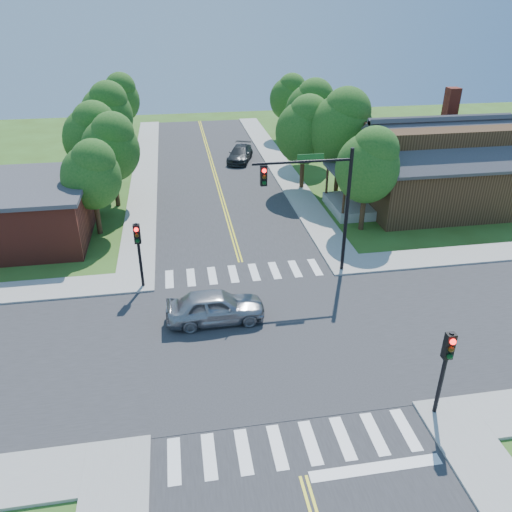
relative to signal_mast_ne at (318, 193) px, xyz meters
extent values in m
plane|color=#38571B|center=(-3.91, -5.59, -4.85)|extent=(100.00, 100.00, 0.00)
cube|color=#2D2D30|center=(-3.91, -5.59, -4.83)|extent=(10.00, 90.00, 0.04)
cube|color=#2D2D30|center=(-3.91, -5.59, -4.83)|extent=(90.00, 10.00, 0.04)
cube|color=#2D2D30|center=(-3.91, -5.59, -4.85)|extent=(10.20, 10.20, 0.06)
cube|color=#9E9B93|center=(2.19, 19.41, -4.78)|extent=(2.20, 40.00, 0.14)
cube|color=#9E9B93|center=(-10.01, 19.41, -4.78)|extent=(2.20, 40.00, 0.14)
cube|color=white|center=(-8.11, 0.61, -4.80)|extent=(0.45, 2.00, 0.01)
cube|color=white|center=(-6.91, 0.61, -4.80)|extent=(0.45, 2.00, 0.01)
cube|color=white|center=(-5.71, 0.61, -4.80)|extent=(0.45, 2.00, 0.01)
cube|color=white|center=(-4.51, 0.61, -4.80)|extent=(0.45, 2.00, 0.01)
cube|color=white|center=(-3.31, 0.61, -4.80)|extent=(0.45, 2.00, 0.01)
cube|color=white|center=(-2.11, 0.61, -4.80)|extent=(0.45, 2.00, 0.01)
cube|color=white|center=(-0.91, 0.61, -4.80)|extent=(0.45, 2.00, 0.01)
cube|color=white|center=(0.29, 0.61, -4.80)|extent=(0.45, 2.00, 0.01)
cube|color=white|center=(-8.11, -11.79, -4.80)|extent=(0.45, 2.00, 0.01)
cube|color=white|center=(-6.91, -11.79, -4.80)|extent=(0.45, 2.00, 0.01)
cube|color=white|center=(-5.71, -11.79, -4.80)|extent=(0.45, 2.00, 0.01)
cube|color=white|center=(-4.51, -11.79, -4.80)|extent=(0.45, 2.00, 0.01)
cube|color=white|center=(-3.31, -11.79, -4.80)|extent=(0.45, 2.00, 0.01)
cube|color=white|center=(-2.11, -11.79, -4.80)|extent=(0.45, 2.00, 0.01)
cube|color=white|center=(-0.91, -11.79, -4.80)|extent=(0.45, 2.00, 0.01)
cube|color=white|center=(0.29, -11.79, -4.80)|extent=(0.45, 2.00, 0.01)
cube|color=yellow|center=(-4.01, 20.66, -4.80)|extent=(0.10, 37.50, 0.01)
cube|color=yellow|center=(-3.81, 20.66, -4.80)|extent=(0.10, 37.50, 0.01)
cube|color=white|center=(-1.41, -13.19, -4.85)|extent=(4.60, 0.45, 0.09)
cylinder|color=black|center=(1.69, 0.01, -1.25)|extent=(0.20, 0.20, 7.20)
cylinder|color=black|center=(-0.91, 0.01, 1.75)|extent=(5.20, 0.14, 0.14)
cube|color=#19591E|center=(-0.51, -0.04, 2.00)|extent=(1.40, 0.04, 0.30)
cube|color=black|center=(-2.91, 0.01, 1.12)|extent=(0.34, 0.28, 1.05)
sphere|color=#FF0C0C|center=(-2.91, -0.16, 1.44)|extent=(0.22, 0.22, 0.22)
sphere|color=#3F2605|center=(-2.91, -0.16, 1.12)|extent=(0.22, 0.22, 0.22)
sphere|color=#05330F|center=(-2.91, -0.16, 0.80)|extent=(0.22, 0.22, 0.22)
cylinder|color=black|center=(1.69, -11.19, -2.95)|extent=(0.16, 0.16, 3.80)
cube|color=black|center=(1.69, -11.19, -1.63)|extent=(0.34, 0.28, 1.05)
sphere|color=#FF0C0C|center=(1.69, -11.36, -1.31)|extent=(0.22, 0.22, 0.22)
sphere|color=#3F2605|center=(1.69, -11.36, -1.63)|extent=(0.22, 0.22, 0.22)
sphere|color=#05330F|center=(1.69, -11.36, -1.95)|extent=(0.22, 0.22, 0.22)
cylinder|color=black|center=(-9.51, 0.01, -2.95)|extent=(0.16, 0.16, 3.80)
cube|color=black|center=(-9.51, 0.01, -1.63)|extent=(0.34, 0.28, 1.05)
sphere|color=#FF0C0C|center=(-9.51, -0.16, -1.31)|extent=(0.22, 0.22, 0.22)
sphere|color=#3F2605|center=(-9.51, -0.16, -1.63)|extent=(0.22, 0.22, 0.22)
sphere|color=#05330F|center=(-9.51, -0.16, -1.95)|extent=(0.22, 0.22, 0.22)
cube|color=#301F11|center=(11.29, 8.61, -2.85)|extent=(10.00, 8.00, 4.00)
cube|color=#9E9B93|center=(4.99, 8.61, -4.50)|extent=(2.60, 4.50, 0.70)
cylinder|color=#301F11|center=(3.89, 6.61, -3.25)|extent=(0.18, 0.18, 2.50)
cylinder|color=#301F11|center=(3.89, 10.61, -3.25)|extent=(0.18, 0.18, 2.50)
cube|color=#38383D|center=(4.99, 8.61, -1.90)|extent=(2.80, 4.80, 0.18)
cube|color=maroon|center=(13.79, 12.11, -1.30)|extent=(0.90, 0.90, 7.11)
cube|color=maroon|center=(-18.11, 7.61, -3.10)|extent=(10.00, 8.00, 3.50)
cube|color=#38383D|center=(-18.11, 7.61, -1.25)|extent=(10.40, 8.40, 0.25)
cylinder|color=#382314|center=(4.79, 5.34, -3.55)|extent=(0.34, 0.34, 2.61)
ellipsoid|color=#195017|center=(4.79, 5.34, -0.60)|extent=(4.11, 3.91, 4.53)
sphere|color=#195017|center=(5.09, 5.14, 0.64)|extent=(3.02, 3.02, 3.02)
cylinder|color=#382314|center=(5.13, 12.04, -3.31)|extent=(0.34, 0.34, 3.09)
ellipsoid|color=#195017|center=(5.13, 12.04, 0.19)|extent=(4.88, 4.63, 5.36)
sphere|color=#195017|center=(5.43, 11.84, 1.65)|extent=(3.58, 3.58, 3.58)
cylinder|color=#382314|center=(5.08, 20.49, -3.42)|extent=(0.34, 0.34, 2.87)
ellipsoid|color=#195017|center=(5.08, 20.49, -0.18)|extent=(4.52, 4.30, 4.98)
sphere|color=#195017|center=(5.38, 20.29, 1.18)|extent=(3.32, 3.32, 3.32)
cylinder|color=#382314|center=(5.16, 29.67, -3.57)|extent=(0.34, 0.34, 2.56)
ellipsoid|color=#195017|center=(5.16, 29.67, -0.67)|extent=(4.04, 3.84, 4.45)
sphere|color=#195017|center=(5.46, 29.47, 0.54)|extent=(2.96, 2.96, 2.96)
cylinder|color=#382314|center=(-12.59, 7.57, -3.66)|extent=(0.34, 0.34, 2.38)
ellipsoid|color=#195017|center=(-12.59, 7.57, -0.98)|extent=(3.75, 3.56, 4.13)
sphere|color=#195017|center=(-12.29, 7.37, 0.15)|extent=(2.75, 2.75, 2.75)
cylinder|color=#382314|center=(-13.29, 14.83, -3.48)|extent=(0.34, 0.34, 2.74)
ellipsoid|color=#195017|center=(-13.29, 14.83, -0.38)|extent=(4.32, 4.11, 4.76)
sphere|color=#195017|center=(-12.99, 14.63, 0.91)|extent=(3.17, 3.17, 3.17)
cylinder|color=#382314|center=(-12.90, 22.15, -3.42)|extent=(0.34, 0.34, 2.86)
ellipsoid|color=#195017|center=(-12.90, 22.15, -0.19)|extent=(4.51, 4.29, 4.96)
sphere|color=#195017|center=(-12.60, 21.95, 1.17)|extent=(3.31, 3.31, 3.31)
cylinder|color=#382314|center=(-12.54, 31.03, -3.51)|extent=(0.34, 0.34, 2.67)
ellipsoid|color=#195017|center=(-12.54, 31.03, -0.49)|extent=(4.22, 4.01, 4.64)
sphere|color=#195017|center=(-12.24, 30.83, 0.77)|extent=(3.09, 3.09, 3.09)
cylinder|color=#382314|center=(2.74, 13.71, -3.45)|extent=(0.34, 0.34, 2.81)
ellipsoid|color=#195017|center=(2.74, 13.71, -0.27)|extent=(4.43, 4.21, 4.88)
sphere|color=#195017|center=(3.04, 13.51, 1.06)|extent=(3.25, 3.25, 3.25)
cylinder|color=#382314|center=(-11.77, 12.40, -3.55)|extent=(0.34, 0.34, 2.61)
ellipsoid|color=#195017|center=(-11.77, 12.40, -0.59)|extent=(4.12, 3.91, 4.53)
sphere|color=#195017|center=(-11.47, 12.20, 0.64)|extent=(3.02, 3.02, 3.02)
imported|color=#A0A1A6|center=(-5.92, -3.76, -4.04)|extent=(1.99, 4.78, 1.62)
imported|color=#282B2D|center=(-1.18, 21.97, -4.17)|extent=(4.74, 5.86, 1.37)
camera|label=1|loc=(-7.29, -23.86, 9.32)|focal=35.00mm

